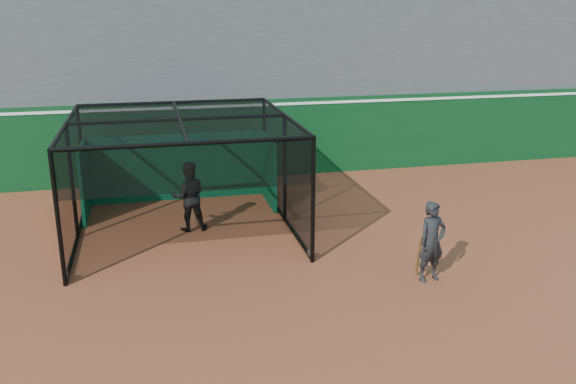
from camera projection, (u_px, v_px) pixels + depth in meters
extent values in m
plane|color=brown|center=(252.00, 295.00, 11.75)|extent=(120.00, 120.00, 0.00)
cube|color=#0A3917|center=(205.00, 140.00, 19.29)|extent=(50.00, 0.45, 2.50)
cube|color=white|center=(203.00, 106.00, 18.97)|extent=(50.00, 0.50, 0.08)
cube|color=#4C4C4F|center=(191.00, 47.00, 22.12)|extent=(50.00, 7.85, 7.75)
cube|color=#074B2B|center=(177.00, 167.00, 17.29)|extent=(4.99, 0.10, 1.90)
cylinder|color=black|center=(66.00, 276.00, 12.30)|extent=(0.08, 0.22, 0.22)
cylinder|color=black|center=(310.00, 254.00, 13.42)|extent=(0.08, 0.22, 0.22)
cylinder|color=black|center=(86.00, 202.00, 16.90)|extent=(0.08, 0.22, 0.22)
cylinder|color=black|center=(266.00, 190.00, 18.02)|extent=(0.08, 0.22, 0.22)
imported|color=black|center=(189.00, 196.00, 14.92)|extent=(0.86, 0.68, 1.73)
imported|color=black|center=(432.00, 242.00, 12.17)|extent=(0.67, 0.51, 1.66)
cylinder|color=#593819|center=(418.00, 255.00, 12.25)|extent=(0.15, 0.35, 0.92)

